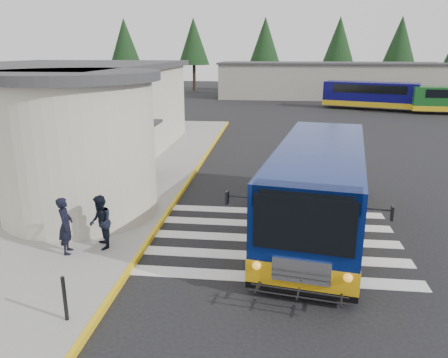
# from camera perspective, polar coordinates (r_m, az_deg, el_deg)

# --- Properties ---
(ground) EXTENTS (140.00, 140.00, 0.00)m
(ground) POSITION_cam_1_polar(r_m,az_deg,el_deg) (14.38, 7.75, -6.55)
(ground) COLOR black
(ground) RESTS_ON ground
(sidewalk) EXTENTS (10.00, 34.00, 0.15)m
(sidewalk) POSITION_cam_1_polar(r_m,az_deg,el_deg) (20.04, -19.10, -0.43)
(sidewalk) COLOR gray
(sidewalk) RESTS_ON ground
(curb_strip) EXTENTS (0.12, 34.00, 0.16)m
(curb_strip) POSITION_cam_1_polar(r_m,az_deg,el_deg) (18.47, -5.09, -0.95)
(curb_strip) COLOR gold
(curb_strip) RESTS_ON ground
(station_building) EXTENTS (12.70, 18.70, 4.80)m
(station_building) POSITION_cam_1_polar(r_m,az_deg,el_deg) (22.89, -20.80, 7.83)
(station_building) COLOR beige
(station_building) RESTS_ON ground
(crosswalk) EXTENTS (8.00, 5.35, 0.01)m
(crosswalk) POSITION_cam_1_polar(r_m,az_deg,el_deg) (13.64, 5.69, -7.77)
(crosswalk) COLOR silver
(crosswalk) RESTS_ON ground
(depot_building) EXTENTS (26.40, 8.40, 4.20)m
(depot_building) POSITION_cam_1_polar(r_m,az_deg,el_deg) (55.73, 13.49, 12.45)
(depot_building) COLOR gray
(depot_building) RESTS_ON ground
(tree_line) EXTENTS (58.40, 4.40, 10.00)m
(tree_line) POSITION_cam_1_polar(r_m,az_deg,el_deg) (63.61, 13.21, 17.13)
(tree_line) COLOR black
(tree_line) RESTS_ON ground
(transit_bus) EXTENTS (4.52, 10.10, 2.77)m
(transit_bus) POSITION_cam_1_polar(r_m,az_deg,el_deg) (14.07, 12.22, -1.53)
(transit_bus) COLOR #071758
(transit_bus) RESTS_ON ground
(pedestrian_a) EXTENTS (0.53, 0.67, 1.62)m
(pedestrian_a) POSITION_cam_1_polar(r_m,az_deg,el_deg) (12.83, -19.99, -5.73)
(pedestrian_a) COLOR black
(pedestrian_a) RESTS_ON sidewalk
(pedestrian_b) EXTENTS (0.86, 0.94, 1.56)m
(pedestrian_b) POSITION_cam_1_polar(r_m,az_deg,el_deg) (12.84, -15.82, -5.47)
(pedestrian_b) COLOR black
(pedestrian_b) RESTS_ON sidewalk
(bollard) EXTENTS (0.08, 0.08, 1.00)m
(bollard) POSITION_cam_1_polar(r_m,az_deg,el_deg) (9.93, -20.08, -14.46)
(bollard) COLOR black
(bollard) RESTS_ON sidewalk
(far_bus_a) EXTENTS (9.08, 5.35, 2.26)m
(far_bus_a) POSITION_cam_1_polar(r_m,az_deg,el_deg) (45.61, 18.58, 10.46)
(far_bus_a) COLOR #090754
(far_bus_a) RESTS_ON ground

